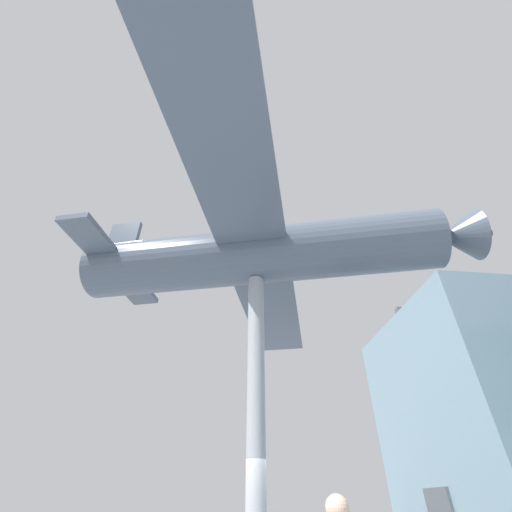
{
  "coord_description": "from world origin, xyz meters",
  "views": [
    {
      "loc": [
        8.74,
        -0.89,
        1.64
      ],
      "look_at": [
        0.0,
        0.0,
        8.11
      ],
      "focal_mm": 24.0,
      "sensor_mm": 36.0,
      "label": 1
    }
  ],
  "objects": [
    {
      "name": "support_pylon_central",
      "position": [
        0.0,
        0.0,
        3.61
      ],
      "size": [
        0.45,
        0.45,
        7.21
      ],
      "color": "#999EA3",
      "rests_on": "ground_plane"
    },
    {
      "name": "suspended_airplane",
      "position": [
        0.06,
        0.21,
        8.13
      ],
      "size": [
        15.8,
        12.6,
        2.95
      ],
      "rotation": [
        0.0,
        0.0,
        -0.26
      ],
      "color": "#4C5666",
      "rests_on": "support_pylon_central"
    }
  ]
}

